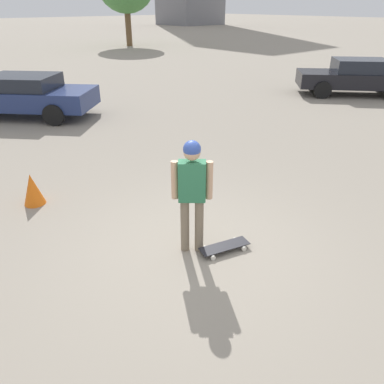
% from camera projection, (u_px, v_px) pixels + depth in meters
% --- Properties ---
extents(ground_plane, '(220.00, 220.00, 0.00)m').
position_uv_depth(ground_plane, '(192.00, 249.00, 5.72)').
color(ground_plane, gray).
extents(person, '(0.46, 0.42, 1.74)m').
position_uv_depth(person, '(192.00, 186.00, 5.23)').
color(person, '#7A6B56').
rests_on(person, ground_plane).
extents(skateboard, '(0.82, 0.45, 0.09)m').
position_uv_depth(skateboard, '(225.00, 247.00, 5.66)').
color(skateboard, '#232328').
rests_on(skateboard, ground_plane).
extents(car_parked_near, '(4.54, 4.64, 1.33)m').
position_uv_depth(car_parked_near, '(22.00, 95.00, 12.15)').
color(car_parked_near, navy).
rests_on(car_parked_near, ground_plane).
extents(car_parked_far, '(4.29, 4.46, 1.40)m').
position_uv_depth(car_parked_far, '(356.00, 76.00, 15.10)').
color(car_parked_far, black).
rests_on(car_parked_far, ground_plane).
extents(traffic_cone, '(0.39, 0.39, 0.60)m').
position_uv_depth(traffic_cone, '(32.00, 189.00, 6.89)').
color(traffic_cone, orange).
rests_on(traffic_cone, ground_plane).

